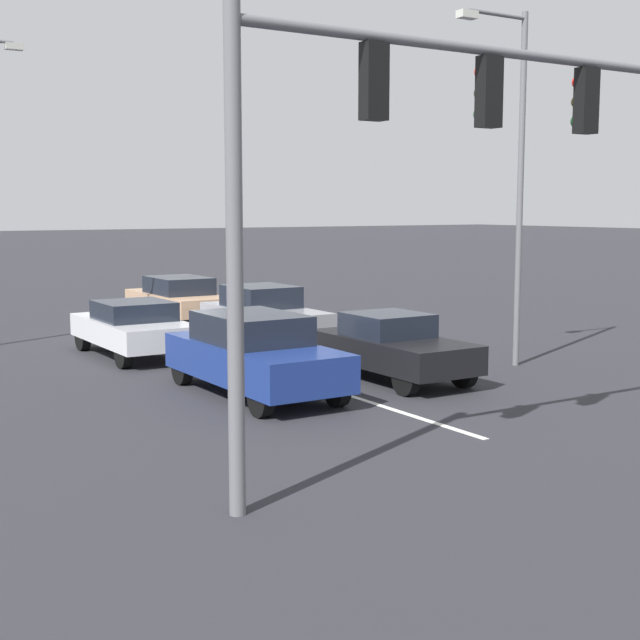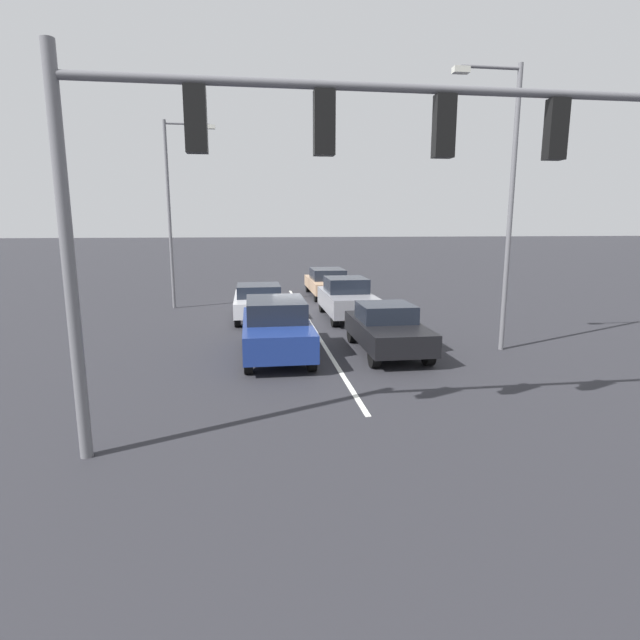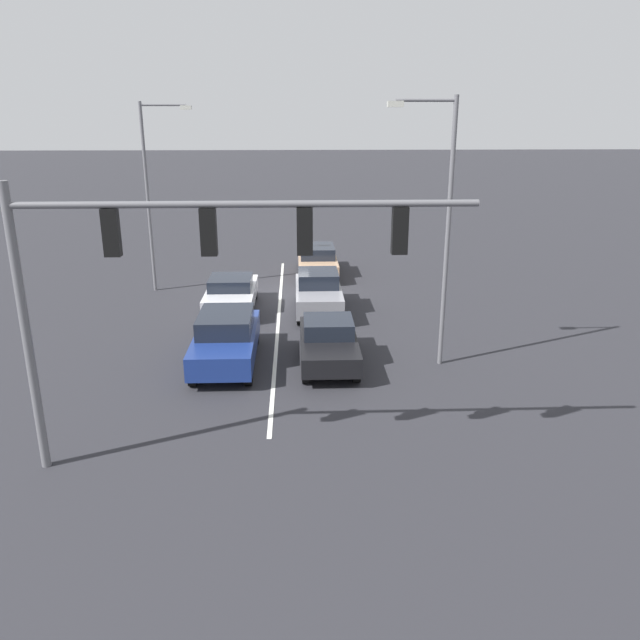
{
  "view_description": "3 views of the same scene",
  "coord_description": "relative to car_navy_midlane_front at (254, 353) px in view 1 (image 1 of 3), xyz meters",
  "views": [
    {
      "loc": [
        9.54,
        22.97,
        3.66
      ],
      "look_at": [
        -0.43,
        7.07,
        1.27
      ],
      "focal_mm": 50.0,
      "sensor_mm": 36.0,
      "label": 1
    },
    {
      "loc": [
        2.22,
        21.68,
        3.7
      ],
      "look_at": [
        0.31,
        8.15,
        1.06
      ],
      "focal_mm": 28.0,
      "sensor_mm": 36.0,
      "label": 2
    },
    {
      "loc": [
        -0.7,
        26.12,
        7.41
      ],
      "look_at": [
        -1.46,
        6.77,
        1.05
      ],
      "focal_mm": 35.0,
      "sensor_mm": 36.0,
      "label": 3
    }
  ],
  "objects": [
    {
      "name": "ground_plane",
      "position": [
        -1.51,
        -7.75,
        -0.82
      ],
      "size": [
        240.0,
        240.0,
        0.0
      ],
      "primitive_type": "plane",
      "color": "#28282D"
    },
    {
      "name": "lane_stripe_left_divider",
      "position": [
        -1.51,
        -4.38,
        -0.81
      ],
      "size": [
        0.12,
        18.73,
        0.01
      ],
      "primitive_type": "cube",
      "color": "silver",
      "rests_on": "ground_plane"
    },
    {
      "name": "car_navy_midlane_front",
      "position": [
        0.0,
        0.0,
        0.0
      ],
      "size": [
        1.85,
        4.58,
        1.6
      ],
      "color": "navy",
      "rests_on": "ground_plane"
    },
    {
      "name": "car_black_leftlane_front",
      "position": [
        -3.19,
        0.21,
        -0.1
      ],
      "size": [
        1.73,
        4.01,
        1.42
      ],
      "color": "black",
      "rests_on": "ground_plane"
    },
    {
      "name": "car_gray_leftlane_second",
      "position": [
        -3.07,
        -5.25,
        -0.02
      ],
      "size": [
        1.76,
        4.26,
        1.6
      ],
      "color": "gray",
      "rests_on": "ground_plane"
    },
    {
      "name": "car_silver_midlane_second",
      "position": [
        0.38,
        -5.61,
        -0.09
      ],
      "size": [
        1.88,
        4.23,
        1.37
      ],
      "color": "silver",
      "rests_on": "ground_plane"
    },
    {
      "name": "car_tan_leftlane_third",
      "position": [
        -3.25,
        -11.33,
        -0.06
      ],
      "size": [
        1.84,
        4.77,
        1.44
      ],
      "color": "tan",
      "rests_on": "ground_plane"
    },
    {
      "name": "traffic_signal_gantry",
      "position": [
        0.12,
        5.96,
        3.86
      ],
      "size": [
        9.36,
        0.37,
        6.23
      ],
      "color": "slate",
      "rests_on": "ground_plane"
    },
    {
      "name": "street_lamp_left_shoulder",
      "position": [
        -6.47,
        0.34,
        3.78
      ],
      "size": [
        1.98,
        0.24,
        7.96
      ],
      "color": "slate",
      "rests_on": "ground_plane"
    }
  ]
}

